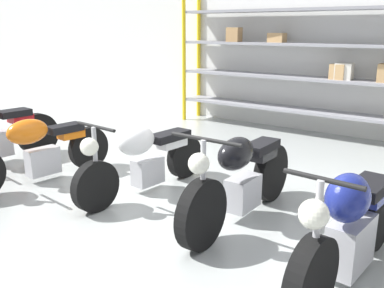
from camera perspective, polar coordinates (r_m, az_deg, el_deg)
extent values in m
plane|color=#9EA3A0|center=(4.85, -2.81, -9.02)|extent=(30.00, 30.00, 0.00)
cube|color=silver|center=(8.61, 17.58, 13.30)|extent=(30.00, 0.08, 3.60)
cylinder|color=yellow|center=(9.42, -1.08, 11.40)|extent=(0.08, 0.08, 2.72)
cylinder|color=yellow|center=(9.87, 0.88, 11.58)|extent=(0.08, 0.08, 2.72)
cube|color=gray|center=(8.56, 13.31, 4.53)|extent=(4.89, 0.55, 0.05)
cube|color=gray|center=(8.47, 13.57, 8.63)|extent=(4.89, 0.55, 0.05)
cube|color=gray|center=(8.43, 13.83, 12.79)|extent=(4.89, 0.55, 0.05)
cube|color=gray|center=(8.43, 14.11, 16.97)|extent=(4.89, 0.55, 0.05)
cube|color=tan|center=(8.13, 18.95, 9.10)|extent=(0.28, 0.25, 0.27)
cube|color=#A87F51|center=(8.89, 5.65, 14.31)|extent=(0.27, 0.22, 0.28)
cube|color=silver|center=(8.13, 19.62, 9.12)|extent=(0.30, 0.29, 0.29)
cube|color=tan|center=(8.61, 11.26, 13.73)|extent=(0.34, 0.23, 0.18)
cylinder|color=black|center=(7.32, -19.85, 1.26)|extent=(0.21, 0.68, 0.67)
cube|color=black|center=(7.09, -22.66, 3.82)|extent=(0.33, 0.50, 0.10)
cube|color=#B2191E|center=(7.15, -21.89, 3.25)|extent=(0.27, 0.35, 0.12)
cylinder|color=black|center=(6.37, -13.61, -0.52)|extent=(0.18, 0.62, 0.62)
cube|color=#ADADB2|center=(6.02, -19.26, -2.18)|extent=(0.24, 0.44, 0.35)
ellipsoid|color=orange|center=(5.83, -21.08, 1.54)|extent=(0.33, 0.57, 0.32)
cube|color=black|center=(6.10, -16.58, 2.03)|extent=(0.27, 0.51, 0.10)
cube|color=orange|center=(6.16, -15.83, 1.35)|extent=(0.23, 0.36, 0.12)
cylinder|color=black|center=(4.88, -12.73, -5.53)|extent=(0.16, 0.59, 0.58)
cylinder|color=black|center=(5.84, -0.99, -1.67)|extent=(0.16, 0.59, 0.58)
cube|color=#ADADB2|center=(5.37, -5.92, -3.61)|extent=(0.24, 0.41, 0.33)
ellipsoid|color=silver|center=(5.14, -7.42, 0.43)|extent=(0.34, 0.54, 0.35)
cube|color=black|center=(5.54, -3.01, 1.07)|extent=(0.29, 0.60, 0.10)
cube|color=silver|center=(5.58, -2.78, 0.23)|extent=(0.24, 0.43, 0.12)
cylinder|color=#ADADB2|center=(4.78, -12.77, -1.71)|extent=(0.05, 0.05, 0.67)
sphere|color=silver|center=(4.71, -13.54, -0.37)|extent=(0.20, 0.20, 0.20)
cylinder|color=black|center=(4.72, -12.72, 2.28)|extent=(0.62, 0.08, 0.04)
cylinder|color=black|center=(3.97, 1.30, -9.36)|extent=(0.13, 0.68, 0.68)
cylinder|color=black|center=(5.14, 10.49, -3.77)|extent=(0.13, 0.68, 0.68)
cube|color=#ADADB2|center=(4.59, 6.81, -6.43)|extent=(0.23, 0.42, 0.35)
ellipsoid|color=black|center=(4.30, 5.90, -1.28)|extent=(0.28, 0.54, 0.33)
cube|color=black|center=(4.78, 9.18, -0.32)|extent=(0.23, 0.52, 0.10)
cube|color=black|center=(4.84, 9.36, -1.24)|extent=(0.20, 0.36, 0.12)
cylinder|color=#ADADB2|center=(3.85, 1.50, -4.52)|extent=(0.05, 0.05, 0.70)
sphere|color=silver|center=(3.75, 0.91, -2.63)|extent=(0.19, 0.19, 0.19)
cylinder|color=black|center=(3.77, 1.79, 0.62)|extent=(0.74, 0.04, 0.04)
cylinder|color=black|center=(3.20, 15.63, -16.97)|extent=(0.18, 0.64, 0.63)
cylinder|color=black|center=(4.34, 23.33, -8.78)|extent=(0.18, 0.64, 0.63)
cube|color=#ADADB2|center=(3.81, 20.35, -12.41)|extent=(0.28, 0.53, 0.43)
ellipsoid|color=navy|center=(3.48, 20.06, -6.74)|extent=(0.35, 0.47, 0.38)
cube|color=black|center=(3.94, 22.58, -5.27)|extent=(0.30, 0.53, 0.10)
cube|color=navy|center=(4.03, 22.72, -6.23)|extent=(0.25, 0.38, 0.12)
cylinder|color=#ADADB2|center=(3.04, 16.28, -11.05)|extent=(0.05, 0.05, 0.72)
sphere|color=silver|center=(2.92, 15.91, -8.99)|extent=(0.20, 0.20, 0.20)
cylinder|color=black|center=(2.93, 17.04, -4.52)|extent=(0.56, 0.08, 0.04)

